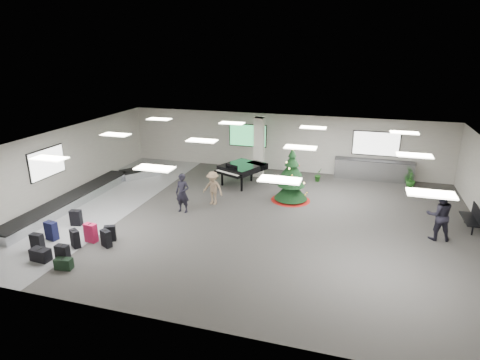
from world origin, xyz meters
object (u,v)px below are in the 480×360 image
(service_counter, at_px, (373,170))
(traveler_a, at_px, (182,193))
(christmas_tree, at_px, (291,182))
(bench, at_px, (473,217))
(traveler_bench, at_px, (439,215))
(grand_piano, at_px, (241,168))
(pink_suitcase, at_px, (91,233))
(potted_plant_right, at_px, (411,179))
(baggage_carousel, at_px, (86,194))
(potted_plant_left, at_px, (318,175))
(traveler_b, at_px, (213,188))

(service_counter, relative_size, traveler_a, 2.37)
(traveler_a, bearing_deg, christmas_tree, 36.62)
(bench, height_order, traveler_bench, traveler_bench)
(grand_piano, bearing_deg, traveler_bench, 1.12)
(pink_suitcase, relative_size, potted_plant_right, 0.87)
(christmas_tree, distance_m, grand_piano, 3.15)
(pink_suitcase, xyz_separation_m, christmas_tree, (6.26, 6.17, 0.54))
(pink_suitcase, relative_size, traveler_bench, 0.37)
(pink_suitcase, distance_m, potted_plant_right, 15.21)
(christmas_tree, distance_m, bench, 7.36)
(christmas_tree, relative_size, traveler_a, 1.52)
(christmas_tree, relative_size, potted_plant_right, 3.14)
(baggage_carousel, relative_size, traveler_bench, 5.05)
(traveler_a, xyz_separation_m, potted_plant_left, (5.11, 5.77, -0.49))
(grand_piano, bearing_deg, potted_plant_left, 48.98)
(baggage_carousel, height_order, bench, bench)
(service_counter, relative_size, potted_plant_right, 4.92)
(grand_piano, xyz_separation_m, bench, (10.09, -2.45, -0.37))
(christmas_tree, height_order, grand_piano, christmas_tree)
(bench, relative_size, traveler_bench, 0.75)
(christmas_tree, bearing_deg, traveler_bench, -21.98)
(traveler_a, bearing_deg, grand_piano, 75.46)
(pink_suitcase, xyz_separation_m, traveler_b, (2.99, 4.69, 0.42))
(baggage_carousel, relative_size, bench, 6.71)
(baggage_carousel, distance_m, traveler_bench, 15.00)
(service_counter, distance_m, christmas_tree, 5.59)
(service_counter, bearing_deg, traveler_a, -138.89)
(bench, relative_size, potted_plant_left, 1.99)
(traveler_a, distance_m, traveler_bench, 10.02)
(pink_suitcase, distance_m, traveler_bench, 12.68)
(grand_piano, xyz_separation_m, potted_plant_right, (8.30, 2.09, -0.47))
(traveler_a, distance_m, potted_plant_left, 7.73)
(bench, distance_m, potted_plant_right, 4.89)
(pink_suitcase, height_order, potted_plant_left, potted_plant_left)
(bench, distance_m, traveler_a, 11.59)
(pink_suitcase, height_order, potted_plant_right, potted_plant_right)
(christmas_tree, bearing_deg, pink_suitcase, -135.39)
(christmas_tree, xyz_separation_m, bench, (7.28, -1.04, -0.37))
(christmas_tree, xyz_separation_m, potted_plant_right, (5.48, 3.51, -0.47))
(christmas_tree, height_order, bench, christmas_tree)
(traveler_a, bearing_deg, bench, 12.19)
(traveler_bench, bearing_deg, potted_plant_left, -56.99)
(pink_suitcase, relative_size, bench, 0.49)
(traveler_b, bearing_deg, pink_suitcase, -111.20)
(potted_plant_left, bearing_deg, traveler_a, -131.53)
(traveler_b, bearing_deg, bench, 13.72)
(service_counter, xyz_separation_m, pink_suitcase, (-9.94, -10.37, -0.20))
(christmas_tree, height_order, potted_plant_right, christmas_tree)
(service_counter, bearing_deg, potted_plant_left, -158.31)
(baggage_carousel, height_order, traveler_a, traveler_a)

